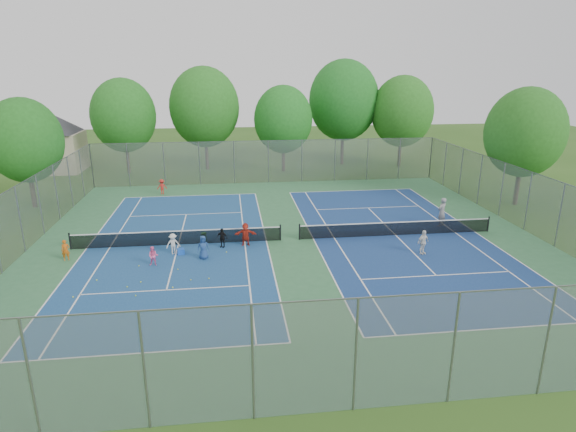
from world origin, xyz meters
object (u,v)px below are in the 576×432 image
object	(u,v)px
ball_crate	(181,251)
instructor	(442,212)
net_left	(178,238)
net_right	(396,229)
ball_hopper	(204,237)

from	to	relation	value
ball_crate	instructor	world-z (taller)	instructor
net_left	net_right	bearing A→B (deg)	0.00
ball_crate	net_left	bearing A→B (deg)	100.61
net_right	ball_hopper	distance (m)	12.44
net_left	instructor	size ratio (longest dim) A/B	6.36
net_right	ball_crate	distance (m)	13.80
net_left	instructor	xyz separation A→B (m)	(17.74, 1.49, 0.56)
instructor	ball_crate	bearing A→B (deg)	-19.86
net_right	instructor	world-z (taller)	instructor
ball_hopper	net_right	bearing A→B (deg)	-1.64
net_left	instructor	world-z (taller)	instructor
net_right	instructor	size ratio (longest dim) A/B	6.36
ball_crate	ball_hopper	world-z (taller)	ball_hopper
ball_crate	ball_hopper	xyz separation A→B (m)	(1.26, 1.95, 0.13)
net_left	ball_crate	distance (m)	1.65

